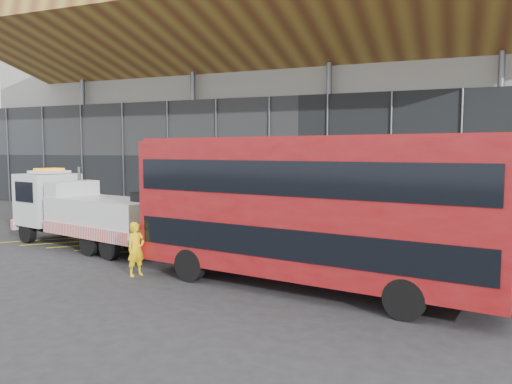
% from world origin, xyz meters
% --- Properties ---
extents(ground_plane, '(120.00, 120.00, 0.00)m').
position_xyz_m(ground_plane, '(0.00, 0.00, 0.00)').
color(ground_plane, '#262628').
extents(road_markings, '(27.96, 7.16, 0.01)m').
position_xyz_m(road_markings, '(5.60, 0.00, 0.01)').
color(road_markings, gold).
rests_on(road_markings, ground_plane).
extents(construction_building, '(55.00, 23.97, 18.00)m').
position_xyz_m(construction_building, '(1.92, 18.40, 8.98)').
color(construction_building, '#989993').
rests_on(construction_building, ground_plane).
extents(recovery_truck, '(10.27, 4.54, 3.58)m').
position_xyz_m(recovery_truck, '(-3.81, -2.65, 1.66)').
color(recovery_truck, black).
rests_on(recovery_truck, ground_plane).
extents(bus_towed, '(12.06, 4.74, 4.79)m').
position_xyz_m(bus_towed, '(7.60, -5.56, 2.66)').
color(bus_towed, maroon).
rests_on(bus_towed, ground_plane).
extents(worker, '(0.66, 0.80, 1.89)m').
position_xyz_m(worker, '(1.59, -6.13, 0.95)').
color(worker, yellow).
rests_on(worker, ground_plane).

